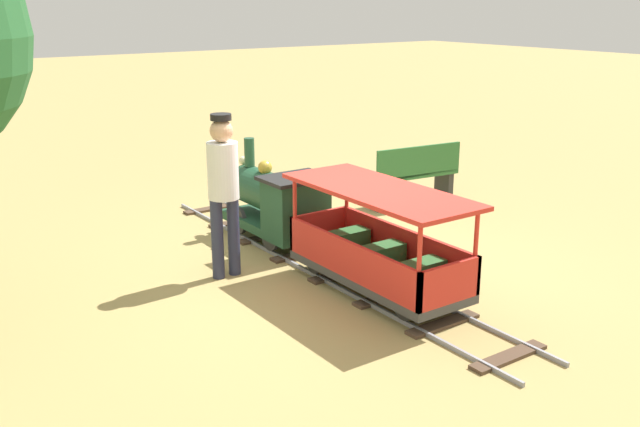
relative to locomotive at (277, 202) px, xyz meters
name	(u,v)px	position (x,y,z in m)	size (l,w,h in m)	color
ground_plane	(334,271)	(0.00, -1.08, -0.48)	(60.00, 60.00, 0.00)	#A38C51
track	(321,263)	(0.00, -0.86, -0.47)	(0.74, 5.70, 0.04)	gray
locomotive	(277,202)	(0.00, 0.00, 0.00)	(0.70, 1.45, 1.07)	#1E472D
passenger_car	(378,250)	(0.00, -1.76, -0.06)	(0.80, 2.00, 0.97)	#3F3F3F
conductor_person	(223,183)	(-0.95, -0.56, 0.47)	(0.30, 0.30, 1.62)	#282D47
park_bench	(413,175)	(2.31, 0.31, -0.07)	(1.34, 0.54, 0.82)	#2D6B33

